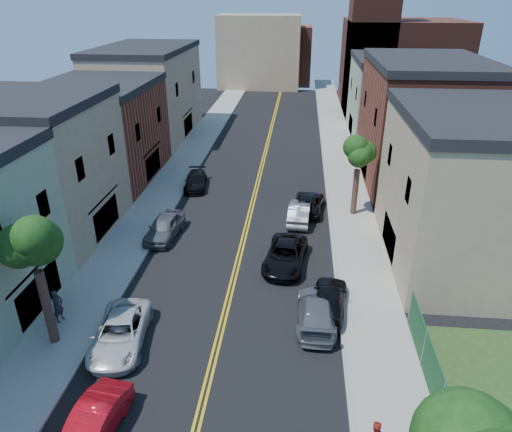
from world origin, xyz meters
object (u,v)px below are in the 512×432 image
(grey_car_right, at_px, (317,311))
(black_suv_lane, at_px, (285,255))
(dark_car_right_far, at_px, (308,203))
(white_pickup, at_px, (120,333))
(silver_car_right, at_px, (299,212))
(red_sedan, at_px, (92,425))
(black_car_left, at_px, (195,181))
(pedestrian_left, at_px, (58,306))
(black_car_right, at_px, (329,299))
(grey_car_left, at_px, (164,227))

(grey_car_right, xyz_separation_m, black_suv_lane, (-1.82, 5.42, -0.00))
(dark_car_right_far, bearing_deg, white_pickup, 68.03)
(white_pickup, distance_m, dark_car_right_far, 18.63)
(silver_car_right, height_order, dark_car_right_far, silver_car_right)
(red_sedan, height_order, black_car_left, red_sedan)
(black_suv_lane, distance_m, pedestrian_left, 13.19)
(grey_car_right, bearing_deg, black_car_right, -122.29)
(red_sedan, relative_size, black_car_right, 0.95)
(red_sedan, xyz_separation_m, silver_car_right, (7.60, 19.57, 0.04))
(black_car_left, height_order, black_car_right, black_car_right)
(black_suv_lane, bearing_deg, silver_car_right, 89.55)
(black_car_left, bearing_deg, black_car_right, -63.73)
(white_pickup, height_order, black_suv_lane, black_suv_lane)
(black_car_left, distance_m, black_suv_lane, 14.58)
(grey_car_right, bearing_deg, black_suv_lane, -70.27)
(silver_car_right, bearing_deg, white_pickup, 63.28)
(pedestrian_left, bearing_deg, grey_car_right, -68.71)
(black_car_right, bearing_deg, white_pickup, 27.29)
(white_pickup, height_order, grey_car_left, grey_car_left)
(grey_car_left, bearing_deg, pedestrian_left, -101.07)
(red_sedan, distance_m, dark_car_right_far, 23.02)
(black_suv_lane, bearing_deg, grey_car_right, -64.69)
(grey_car_left, bearing_deg, black_car_right, -28.41)
(black_car_left, relative_size, pedestrian_left, 2.43)
(silver_car_right, bearing_deg, pedestrian_left, 50.91)
(black_car_right, bearing_deg, dark_car_right_far, -77.66)
(white_pickup, distance_m, silver_car_right, 16.64)
(grey_car_right, xyz_separation_m, silver_car_right, (-1.02, 11.75, 0.02))
(black_suv_lane, bearing_deg, dark_car_right_far, 86.73)
(white_pickup, height_order, silver_car_right, silver_car_right)
(white_pickup, relative_size, pedestrian_left, 2.78)
(black_car_left, bearing_deg, red_sedan, -93.71)
(black_car_right, xyz_separation_m, black_suv_lane, (-2.50, 4.39, -0.04))
(black_suv_lane, bearing_deg, black_car_left, 131.37)
(grey_car_left, relative_size, grey_car_right, 0.94)
(grey_car_left, xyz_separation_m, dark_car_right_far, (9.96, 5.34, -0.12))
(white_pickup, bearing_deg, grey_car_left, 87.73)
(black_car_left, distance_m, dark_car_right_far, 10.43)
(black_suv_lane, bearing_deg, red_sedan, -110.44)
(black_car_left, relative_size, black_suv_lane, 0.86)
(black_car_right, bearing_deg, silver_car_right, -73.36)
(grey_car_right, bearing_deg, red_sedan, 43.35)
(dark_car_right_far, bearing_deg, grey_car_left, 35.40)
(grey_car_right, height_order, black_suv_lane, same)
(white_pickup, bearing_deg, grey_car_right, 8.50)
(grey_car_right, bearing_deg, dark_car_right_far, -87.32)
(silver_car_right, relative_size, black_suv_lane, 0.87)
(pedestrian_left, bearing_deg, black_car_right, -64.81)
(silver_car_right, bearing_deg, black_car_left, -28.23)
(black_car_left, bearing_deg, pedestrian_left, -106.28)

